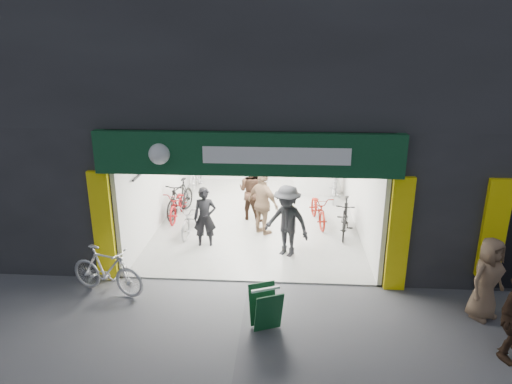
# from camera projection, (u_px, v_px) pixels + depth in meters

# --- Properties ---
(ground) EXTENTS (60.00, 60.00, 0.00)m
(ground) POSITION_uv_depth(u_px,v_px,m) (248.00, 282.00, 10.44)
(ground) COLOR #56565B
(ground) RESTS_ON ground
(building) EXTENTS (17.00, 10.27, 8.00)m
(building) POSITION_uv_depth(u_px,v_px,m) (291.00, 74.00, 13.75)
(building) COLOR #232326
(building) RESTS_ON ground
(bike_left_front) EXTENTS (0.89, 1.86, 0.94)m
(bike_left_front) POSITION_uv_depth(u_px,v_px,m) (193.00, 218.00, 12.98)
(bike_left_front) COLOR #A4A5A9
(bike_left_front) RESTS_ON ground
(bike_left_midfront) EXTENTS (0.92, 1.97, 1.14)m
(bike_left_midfront) POSITION_uv_depth(u_px,v_px,m) (180.00, 198.00, 14.30)
(bike_left_midfront) COLOR black
(bike_left_midfront) RESTS_ON ground
(bike_left_midback) EXTENTS (0.66, 1.81, 0.94)m
(bike_left_midback) POSITION_uv_depth(u_px,v_px,m) (178.00, 204.00, 14.07)
(bike_left_midback) COLOR maroon
(bike_left_midback) RESTS_ON ground
(bike_left_back) EXTENTS (0.62, 1.89, 1.12)m
(bike_left_back) POSITION_uv_depth(u_px,v_px,m) (197.00, 174.00, 16.88)
(bike_left_back) COLOR #B5B4B9
(bike_left_back) RESTS_ON ground
(bike_right_front) EXTENTS (0.78, 1.82, 1.06)m
(bike_right_front) POSITION_uv_depth(u_px,v_px,m) (345.00, 217.00, 12.86)
(bike_right_front) COLOR black
(bike_right_front) RESTS_ON ground
(bike_right_mid) EXTENTS (0.90, 1.90, 0.96)m
(bike_right_mid) POSITION_uv_depth(u_px,v_px,m) (318.00, 209.00, 13.64)
(bike_right_mid) COLOR maroon
(bike_right_mid) RESTS_ON ground
(bike_right_back) EXTENTS (0.72, 1.64, 0.95)m
(bike_right_back) POSITION_uv_depth(u_px,v_px,m) (335.00, 187.00, 15.70)
(bike_right_back) COLOR #A5A5A9
(bike_right_back) RESTS_ON ground
(parked_bike) EXTENTS (1.88, 1.02, 1.09)m
(parked_bike) POSITION_uv_depth(u_px,v_px,m) (107.00, 270.00, 9.85)
(parked_bike) COLOR silver
(parked_bike) RESTS_ON ground
(customer_a) EXTENTS (0.64, 0.46, 1.65)m
(customer_a) POSITION_uv_depth(u_px,v_px,m) (205.00, 218.00, 12.02)
(customer_a) COLOR black
(customer_a) RESTS_ON ground
(customer_b) EXTENTS (1.12, 1.04, 1.85)m
(customer_b) POSITION_uv_depth(u_px,v_px,m) (252.00, 191.00, 13.83)
(customer_b) COLOR #382419
(customer_b) RESTS_ON ground
(customer_c) EXTENTS (1.41, 1.22, 1.89)m
(customer_c) POSITION_uv_depth(u_px,v_px,m) (287.00, 222.00, 11.44)
(customer_c) COLOR black
(customer_c) RESTS_ON ground
(customer_d) EXTENTS (1.13, 1.06, 1.87)m
(customer_d) POSITION_uv_depth(u_px,v_px,m) (263.00, 204.00, 12.73)
(customer_d) COLOR #947356
(customer_d) RESTS_ON ground
(pedestrian_near) EXTENTS (0.99, 0.90, 1.70)m
(pedestrian_near) POSITION_uv_depth(u_px,v_px,m) (487.00, 279.00, 8.89)
(pedestrian_near) COLOR #7C5F48
(pedestrian_near) RESTS_ON ground
(sandwich_board) EXTENTS (0.71, 0.71, 0.83)m
(sandwich_board) POSITION_uv_depth(u_px,v_px,m) (266.00, 307.00, 8.64)
(sandwich_board) COLOR #104220
(sandwich_board) RESTS_ON ground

